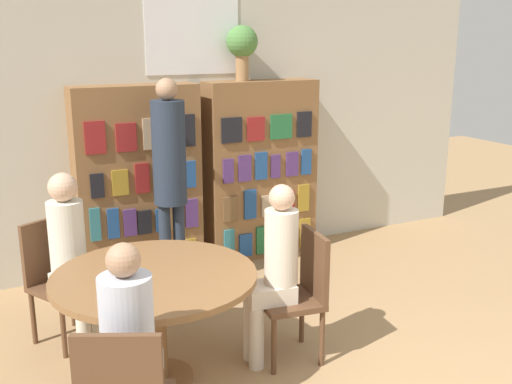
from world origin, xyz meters
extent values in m
cube|color=beige|center=(0.00, 3.49, 1.50)|extent=(6.40, 0.06, 3.00)
cube|color=white|center=(0.00, 3.45, 2.35)|extent=(0.90, 0.01, 1.10)
cube|color=brown|center=(-0.62, 3.30, 0.87)|extent=(1.11, 0.32, 1.74)
cube|color=navy|center=(-1.00, 3.13, 0.18)|extent=(0.17, 0.02, 0.25)
cube|color=#2D707A|center=(-0.74, 3.13, 0.19)|extent=(0.19, 0.02, 0.26)
cube|color=maroon|center=(-0.49, 3.13, 0.17)|extent=(0.22, 0.02, 0.21)
cube|color=olive|center=(-0.23, 3.13, 0.19)|extent=(0.18, 0.02, 0.26)
cube|color=#2D707A|center=(-1.05, 3.13, 0.58)|extent=(0.09, 0.02, 0.29)
cube|color=navy|center=(-0.90, 3.13, 0.57)|extent=(0.10, 0.02, 0.27)
cube|color=#4C2D6B|center=(-0.75, 3.13, 0.56)|extent=(0.11, 0.02, 0.24)
cube|color=black|center=(-0.62, 3.13, 0.55)|extent=(0.12, 0.02, 0.22)
cube|color=navy|center=(-0.47, 3.13, 0.54)|extent=(0.09, 0.02, 0.21)
cube|color=brown|center=(-0.33, 3.13, 0.56)|extent=(0.12, 0.02, 0.25)
cube|color=#4C2D6B|center=(-0.18, 3.13, 0.57)|extent=(0.12, 0.02, 0.26)
cube|color=black|center=(-1.01, 3.13, 0.92)|extent=(0.11, 0.02, 0.21)
cube|color=olive|center=(-0.82, 3.13, 0.93)|extent=(0.14, 0.02, 0.22)
cube|color=maroon|center=(-0.62, 3.13, 0.95)|extent=(0.12, 0.02, 0.26)
cube|color=brown|center=(-0.42, 3.13, 0.92)|extent=(0.17, 0.02, 0.21)
cube|color=navy|center=(-0.21, 3.13, 0.94)|extent=(0.17, 0.02, 0.24)
cube|color=maroon|center=(-1.00, 3.13, 1.33)|extent=(0.17, 0.02, 0.27)
cube|color=maroon|center=(-0.74, 3.13, 1.31)|extent=(0.17, 0.02, 0.24)
cube|color=tan|center=(-0.49, 3.13, 1.33)|extent=(0.20, 0.02, 0.27)
cube|color=black|center=(-0.23, 3.13, 1.33)|extent=(0.21, 0.02, 0.29)
cube|color=brown|center=(0.62, 3.30, 0.87)|extent=(1.11, 0.32, 1.74)
cube|color=#2D707A|center=(0.20, 3.13, 0.21)|extent=(0.10, 0.02, 0.30)
cube|color=navy|center=(0.37, 3.13, 0.17)|extent=(0.13, 0.02, 0.23)
cube|color=#236638|center=(0.53, 3.13, 0.20)|extent=(0.10, 0.02, 0.28)
cube|color=maroon|center=(0.69, 3.13, 0.18)|extent=(0.12, 0.02, 0.23)
cube|color=olive|center=(0.87, 3.13, 0.18)|extent=(0.13, 0.02, 0.24)
cube|color=olive|center=(1.03, 3.13, 0.21)|extent=(0.12, 0.02, 0.29)
cube|color=brown|center=(0.21, 3.13, 0.56)|extent=(0.15, 0.02, 0.24)
cube|color=navy|center=(0.42, 3.13, 0.58)|extent=(0.12, 0.02, 0.28)
cube|color=tan|center=(0.61, 3.13, 0.54)|extent=(0.14, 0.02, 0.21)
cube|color=maroon|center=(0.81, 3.13, 0.55)|extent=(0.18, 0.02, 0.23)
cube|color=olive|center=(1.01, 3.13, 0.57)|extent=(0.12, 0.02, 0.27)
cube|color=#4C2D6B|center=(0.19, 3.13, 0.93)|extent=(0.10, 0.02, 0.23)
cube|color=#4C2D6B|center=(0.36, 3.13, 0.94)|extent=(0.13, 0.02, 0.25)
cube|color=navy|center=(0.54, 3.13, 0.95)|extent=(0.12, 0.02, 0.26)
cube|color=#4C2D6B|center=(0.69, 3.13, 0.93)|extent=(0.09, 0.02, 0.23)
cube|color=#4C2D6B|center=(0.88, 3.13, 0.93)|extent=(0.13, 0.02, 0.24)
cube|color=navy|center=(1.03, 3.13, 0.94)|extent=(0.11, 0.02, 0.25)
cube|color=black|center=(0.23, 3.13, 1.31)|extent=(0.20, 0.02, 0.23)
cube|color=maroon|center=(0.48, 3.13, 1.30)|extent=(0.18, 0.02, 0.22)
cube|color=#236638|center=(0.75, 3.13, 1.31)|extent=(0.23, 0.02, 0.23)
cube|color=black|center=(1.00, 3.13, 1.31)|extent=(0.16, 0.02, 0.25)
cylinder|color=#997047|center=(0.42, 3.30, 1.86)|extent=(0.12, 0.12, 0.24)
sphere|color=#4C7F3D|center=(0.42, 3.30, 2.10)|extent=(0.29, 0.29, 0.29)
cylinder|color=brown|center=(-1.01, 1.49, 0.01)|extent=(0.44, 0.44, 0.03)
cylinder|color=brown|center=(-1.01, 1.49, 0.36)|extent=(0.12, 0.12, 0.66)
cylinder|color=brown|center=(-1.01, 1.49, 0.71)|extent=(1.26, 1.26, 0.04)
cube|color=brown|center=(-1.47, 0.52, 0.66)|extent=(0.38, 0.20, 0.45)
cube|color=brown|center=(-1.44, 2.27, 0.42)|extent=(0.54, 0.54, 0.04)
cube|color=brown|center=(-1.53, 2.43, 0.66)|extent=(0.37, 0.22, 0.45)
cylinder|color=brown|center=(-1.21, 2.21, 0.20)|extent=(0.04, 0.04, 0.40)
cylinder|color=brown|center=(-1.51, 2.04, 0.20)|extent=(0.04, 0.04, 0.40)
cylinder|color=brown|center=(-1.37, 2.50, 0.20)|extent=(0.04, 0.04, 0.40)
cylinder|color=brown|center=(-1.67, 2.34, 0.20)|extent=(0.04, 0.04, 0.40)
cube|color=brown|center=(-0.13, 1.38, 0.42)|extent=(0.45, 0.45, 0.04)
cube|color=brown|center=(0.05, 1.35, 0.66)|extent=(0.09, 0.40, 0.45)
cylinder|color=brown|center=(-0.32, 1.23, 0.20)|extent=(0.04, 0.04, 0.40)
cylinder|color=brown|center=(-0.28, 1.57, 0.20)|extent=(0.04, 0.04, 0.40)
cylinder|color=brown|center=(0.02, 1.19, 0.20)|extent=(0.04, 0.04, 0.40)
cylinder|color=brown|center=(0.06, 1.52, 0.20)|extent=(0.04, 0.04, 0.40)
cube|color=beige|center=(-1.37, 2.15, 0.50)|extent=(0.37, 0.40, 0.12)
cylinder|color=beige|center=(-1.41, 2.22, 0.81)|extent=(0.25, 0.25, 0.50)
sphere|color=tan|center=(-1.41, 2.22, 1.16)|extent=(0.20, 0.20, 0.20)
cylinder|color=beige|center=(-1.26, 2.08, 0.22)|extent=(0.10, 0.10, 0.44)
cylinder|color=beige|center=(-1.38, 2.02, 0.22)|extent=(0.10, 0.10, 0.44)
cube|color=beige|center=(-0.27, 1.39, 0.50)|extent=(0.35, 0.26, 0.12)
cylinder|color=beige|center=(-0.19, 1.38, 0.81)|extent=(0.22, 0.22, 0.50)
sphere|color=tan|center=(-0.19, 1.38, 1.14)|extent=(0.17, 0.17, 0.17)
cylinder|color=beige|center=(-0.39, 1.35, 0.22)|extent=(0.10, 0.10, 0.44)
cylinder|color=beige|center=(-0.37, 1.47, 0.22)|extent=(0.10, 0.10, 0.44)
cube|color=#B2B7C6|center=(-1.34, 0.81, 0.50)|extent=(0.37, 0.40, 0.12)
cylinder|color=#B2B7C6|center=(-1.37, 0.74, 0.81)|extent=(0.26, 0.26, 0.50)
sphere|color=#A37A5B|center=(-1.37, 0.74, 1.14)|extent=(0.16, 0.16, 0.16)
cylinder|color=#232D3D|center=(-0.54, 2.79, 0.39)|extent=(0.10, 0.10, 0.79)
cylinder|color=#232D3D|center=(-0.42, 2.79, 0.39)|extent=(0.10, 0.10, 0.79)
cylinder|color=#232D3D|center=(-0.48, 2.79, 1.22)|extent=(0.28, 0.28, 0.85)
sphere|color=#A37A5B|center=(-0.48, 2.79, 1.73)|extent=(0.18, 0.18, 0.18)
cylinder|color=#232D3D|center=(-0.40, 3.05, 1.43)|extent=(0.07, 0.30, 0.07)
camera|label=1|loc=(-1.96, -1.85, 2.14)|focal=42.00mm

